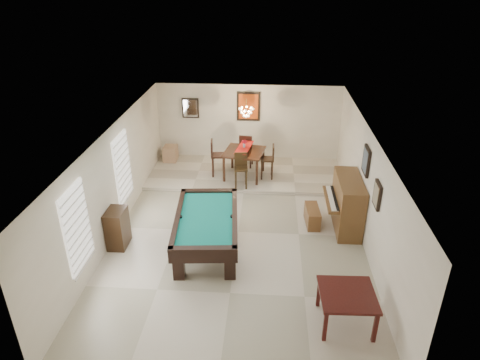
# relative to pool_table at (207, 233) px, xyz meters

# --- Properties ---
(ground_plane) EXTENTS (6.00, 9.00, 0.02)m
(ground_plane) POSITION_rel_pool_table_xyz_m (0.67, 0.76, -0.44)
(ground_plane) COLOR beige
(wall_back) EXTENTS (6.00, 0.04, 2.60)m
(wall_back) POSITION_rel_pool_table_xyz_m (0.67, 5.26, 0.87)
(wall_back) COLOR silver
(wall_back) RESTS_ON ground_plane
(wall_front) EXTENTS (6.00, 0.04, 2.60)m
(wall_front) POSITION_rel_pool_table_xyz_m (0.67, -3.74, 0.87)
(wall_front) COLOR silver
(wall_front) RESTS_ON ground_plane
(wall_left) EXTENTS (0.04, 9.00, 2.60)m
(wall_left) POSITION_rel_pool_table_xyz_m (-2.33, 0.76, 0.87)
(wall_left) COLOR silver
(wall_left) RESTS_ON ground_plane
(wall_right) EXTENTS (0.04, 9.00, 2.60)m
(wall_right) POSITION_rel_pool_table_xyz_m (3.67, 0.76, 0.87)
(wall_right) COLOR silver
(wall_right) RESTS_ON ground_plane
(ceiling) EXTENTS (6.00, 9.00, 0.04)m
(ceiling) POSITION_rel_pool_table_xyz_m (0.67, 0.76, 2.17)
(ceiling) COLOR white
(ceiling) RESTS_ON wall_back
(dining_step) EXTENTS (6.00, 2.50, 0.12)m
(dining_step) POSITION_rel_pool_table_xyz_m (0.67, 4.01, -0.37)
(dining_step) COLOR beige
(dining_step) RESTS_ON ground_plane
(window_left_front) EXTENTS (0.06, 1.00, 1.70)m
(window_left_front) POSITION_rel_pool_table_xyz_m (-2.30, -1.44, 0.97)
(window_left_front) COLOR white
(window_left_front) RESTS_ON wall_left
(window_left_rear) EXTENTS (0.06, 1.00, 1.70)m
(window_left_rear) POSITION_rel_pool_table_xyz_m (-2.30, 1.36, 0.97)
(window_left_rear) COLOR white
(window_left_rear) RESTS_ON wall_left
(pool_table) EXTENTS (1.61, 2.69, 0.86)m
(pool_table) POSITION_rel_pool_table_xyz_m (0.00, 0.00, 0.00)
(pool_table) COLOR black
(pool_table) RESTS_ON ground_plane
(square_table) EXTENTS (1.03, 1.03, 0.69)m
(square_table) POSITION_rel_pool_table_xyz_m (2.85, -2.13, -0.09)
(square_table) COLOR black
(square_table) RESTS_ON ground_plane
(upright_piano) EXTENTS (0.89, 1.59, 1.33)m
(upright_piano) POSITION_rel_pool_table_xyz_m (3.20, 1.21, 0.23)
(upright_piano) COLOR brown
(upright_piano) RESTS_ON ground_plane
(piano_bench) EXTENTS (0.37, 0.83, 0.45)m
(piano_bench) POSITION_rel_pool_table_xyz_m (2.53, 1.28, -0.20)
(piano_bench) COLOR brown
(piano_bench) RESTS_ON ground_plane
(apothecary_chest) EXTENTS (0.42, 0.62, 0.94)m
(apothecary_chest) POSITION_rel_pool_table_xyz_m (-2.10, 0.01, 0.04)
(apothecary_chest) COLOR black
(apothecary_chest) RESTS_ON ground_plane
(dining_table) EXTENTS (1.33, 1.33, 0.95)m
(dining_table) POSITION_rel_pool_table_xyz_m (0.63, 3.73, 0.17)
(dining_table) COLOR black
(dining_table) RESTS_ON dining_step
(flower_vase) EXTENTS (0.15, 0.15, 0.24)m
(flower_vase) POSITION_rel_pool_table_xyz_m (0.63, 3.73, 0.76)
(flower_vase) COLOR #B20F21
(flower_vase) RESTS_ON dining_table
(dining_chair_south) EXTENTS (0.41, 0.41, 1.02)m
(dining_chair_south) POSITION_rel_pool_table_xyz_m (0.58, 3.00, 0.20)
(dining_chair_south) COLOR black
(dining_chair_south) RESTS_ON dining_step
(dining_chair_north) EXTENTS (0.46, 0.46, 1.10)m
(dining_chair_north) POSITION_rel_pool_table_xyz_m (0.66, 4.50, 0.24)
(dining_chair_north) COLOR black
(dining_chair_north) RESTS_ON dining_step
(dining_chair_west) EXTENTS (0.46, 0.46, 1.13)m
(dining_chair_west) POSITION_rel_pool_table_xyz_m (-0.17, 3.77, 0.26)
(dining_chair_west) COLOR black
(dining_chair_west) RESTS_ON dining_step
(dining_chair_east) EXTENTS (0.40, 0.40, 1.05)m
(dining_chair_east) POSITION_rel_pool_table_xyz_m (1.33, 3.68, 0.22)
(dining_chair_east) COLOR black
(dining_chair_east) RESTS_ON dining_step
(corner_bench) EXTENTS (0.44, 0.55, 0.48)m
(corner_bench) POSITION_rel_pool_table_xyz_m (-1.91, 4.78, -0.07)
(corner_bench) COLOR tan
(corner_bench) RESTS_ON dining_step
(chandelier) EXTENTS (0.44, 0.44, 0.60)m
(chandelier) POSITION_rel_pool_table_xyz_m (0.67, 3.96, 1.77)
(chandelier) COLOR #FFE5B2
(chandelier) RESTS_ON ceiling
(back_painting) EXTENTS (0.75, 0.06, 0.95)m
(back_painting) POSITION_rel_pool_table_xyz_m (0.67, 5.22, 1.47)
(back_painting) COLOR #D84C14
(back_painting) RESTS_ON wall_back
(back_mirror) EXTENTS (0.55, 0.06, 0.65)m
(back_mirror) POSITION_rel_pool_table_xyz_m (-1.23, 5.22, 1.37)
(back_mirror) COLOR white
(back_mirror) RESTS_ON wall_back
(right_picture_upper) EXTENTS (0.06, 0.55, 0.65)m
(right_picture_upper) POSITION_rel_pool_table_xyz_m (3.63, 1.06, 1.47)
(right_picture_upper) COLOR slate
(right_picture_upper) RESTS_ON wall_right
(right_picture_lower) EXTENTS (0.06, 0.45, 0.55)m
(right_picture_lower) POSITION_rel_pool_table_xyz_m (3.63, -0.24, 1.27)
(right_picture_lower) COLOR gray
(right_picture_lower) RESTS_ON wall_right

